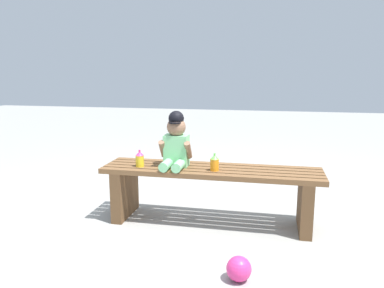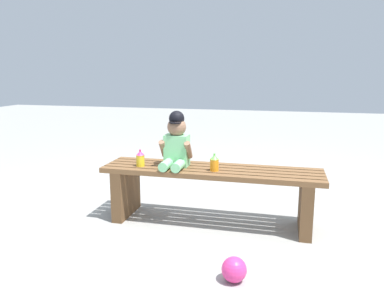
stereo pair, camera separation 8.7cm
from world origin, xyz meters
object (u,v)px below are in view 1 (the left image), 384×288
Objects in this scene: toy_ball at (239,269)px; park_bench at (211,186)px; sippy_cup_right at (215,163)px; child_figure at (176,143)px; sippy_cup_left at (140,159)px.

park_bench is at bearing 110.06° from toy_ball.
park_bench is 11.61× the size of toy_ball.
child_figure is at bearing 169.13° from sippy_cup_right.
child_figure is 1.04m from toy_ball.
child_figure reaches higher than park_bench.
sippy_cup_left is 0.92× the size of toy_ball.
child_figure is at bearing 125.67° from toy_ball.
child_figure is 3.26× the size of sippy_cup_right.
sippy_cup_left is at bearing -172.82° from park_bench.
sippy_cup_right reaches higher than toy_ball.
sippy_cup_left is 1.11m from toy_ball.
sippy_cup_right is at bearing -61.15° from park_bench.
park_bench is at bearing 7.18° from sippy_cup_left.
park_bench is 0.20m from sippy_cup_right.
child_figure reaches higher than sippy_cup_right.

